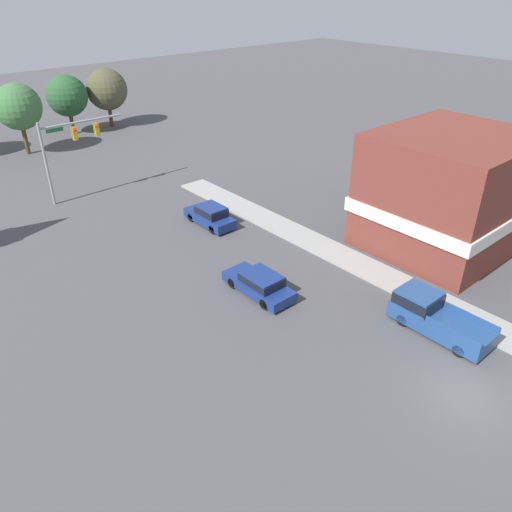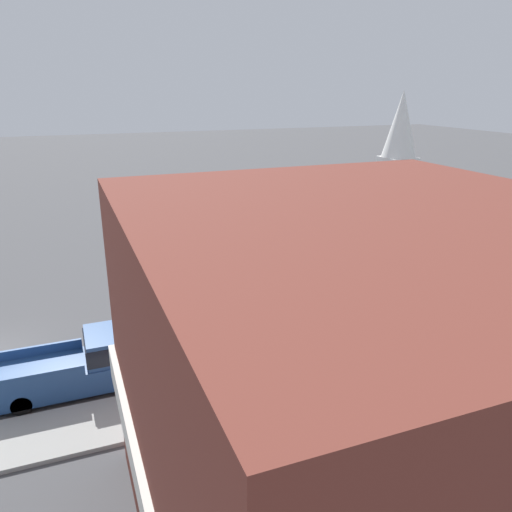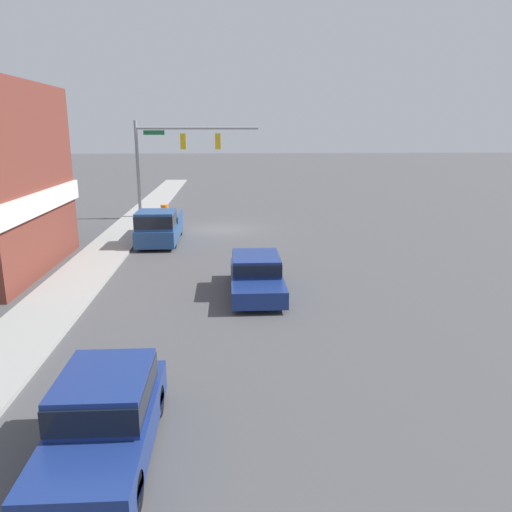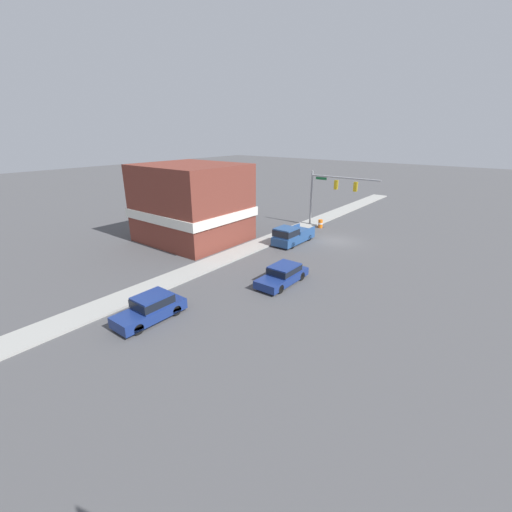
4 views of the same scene
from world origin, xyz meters
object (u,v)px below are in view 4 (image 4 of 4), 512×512
object	(u,v)px
car_oncoming	(151,307)
construction_barrel	(320,224)
car_lead	(283,274)
pickup_truck_parked	(291,235)

from	to	relation	value
car_oncoming	construction_barrel	distance (m)	25.80
car_lead	construction_barrel	world-z (taller)	car_lead
car_oncoming	pickup_truck_parked	size ratio (longest dim) A/B	0.83
car_lead	construction_barrel	distance (m)	17.05
car_lead	pickup_truck_parked	size ratio (longest dim) A/B	0.89
car_oncoming	construction_barrel	world-z (taller)	car_oncoming
car_oncoming	construction_barrel	size ratio (longest dim) A/B	4.51
car_oncoming	pickup_truck_parked	world-z (taller)	pickup_truck_parked
car_lead	car_oncoming	distance (m)	10.12
construction_barrel	car_oncoming	bearing A→B (deg)	94.42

